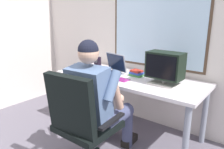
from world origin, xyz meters
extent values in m
cube|color=silver|center=(0.00, 2.09, 1.38)|extent=(4.50, 0.06, 2.75)
cube|color=#4C3828|center=(-0.08, 2.06, 1.32)|extent=(1.30, 0.01, 1.05)
cube|color=silver|center=(-0.08, 2.05, 1.32)|extent=(1.24, 0.02, 0.99)
cylinder|color=gray|center=(-1.08, 1.36, 0.34)|extent=(0.06, 0.06, 0.69)
cylinder|color=gray|center=(0.63, 1.36, 0.34)|extent=(0.06, 0.06, 0.69)
cylinder|color=gray|center=(-1.08, 1.96, 0.34)|extent=(0.06, 0.06, 0.69)
cylinder|color=gray|center=(0.63, 1.96, 0.34)|extent=(0.06, 0.06, 0.69)
cube|color=white|center=(-0.22, 1.66, 0.71)|extent=(1.86, 0.74, 0.04)
cylinder|color=#3F3F44|center=(-0.14, 0.85, 0.21)|extent=(0.05, 0.05, 0.39)
cube|color=black|center=(-0.14, 0.85, 0.43)|extent=(0.51, 0.51, 0.06)
cube|color=black|center=(-0.13, 0.63, 0.72)|extent=(0.49, 0.16, 0.53)
cube|color=black|center=(0.13, 0.88, 0.56)|extent=(0.08, 0.36, 0.02)
cube|color=black|center=(-0.42, 0.83, 0.56)|extent=(0.08, 0.36, 0.02)
cylinder|color=#43486A|center=(0.00, 1.12, 0.46)|extent=(0.19, 0.47, 0.15)
cylinder|color=#43486A|center=(-0.02, 1.35, 0.23)|extent=(0.12, 0.12, 0.46)
cube|color=black|center=(-0.03, 1.41, 0.04)|extent=(0.12, 0.25, 0.08)
cylinder|color=#43486A|center=(-0.32, 1.10, 0.46)|extent=(0.19, 0.47, 0.15)
cylinder|color=#43486A|center=(-0.34, 1.32, 0.23)|extent=(0.12, 0.12, 0.46)
cube|color=black|center=(-0.35, 1.38, 0.04)|extent=(0.12, 0.25, 0.08)
cube|color=slate|center=(-0.14, 0.88, 0.73)|extent=(0.40, 0.31, 0.57)
sphere|color=tan|center=(-0.14, 0.88, 1.13)|extent=(0.19, 0.19, 0.19)
sphere|color=black|center=(-0.14, 0.88, 1.16)|extent=(0.19, 0.19, 0.19)
cylinder|color=slate|center=(0.07, 0.95, 0.85)|extent=(0.11, 0.23, 0.28)
cylinder|color=tan|center=(0.06, 1.04, 0.72)|extent=(0.09, 0.18, 0.27)
sphere|color=tan|center=(0.06, 1.08, 0.69)|extent=(0.09, 0.09, 0.09)
cylinder|color=slate|center=(-0.37, 0.92, 0.85)|extent=(0.11, 0.20, 0.29)
cylinder|color=tan|center=(-0.38, 1.06, 0.81)|extent=(0.09, 0.17, 0.27)
sphere|color=tan|center=(-0.39, 1.15, 0.87)|extent=(0.09, 0.09, 0.09)
cube|color=beige|center=(0.25, 1.65, 0.73)|extent=(0.30, 0.25, 0.02)
cylinder|color=beige|center=(0.25, 1.65, 0.77)|extent=(0.04, 0.04, 0.05)
cube|color=black|center=(0.25, 1.65, 0.94)|extent=(0.39, 0.23, 0.29)
cube|color=black|center=(0.24, 1.54, 0.94)|extent=(0.34, 0.02, 0.25)
cube|color=gray|center=(-0.52, 1.61, 0.73)|extent=(0.39, 0.32, 0.02)
cube|color=black|center=(-0.52, 1.61, 0.74)|extent=(0.36, 0.28, 0.00)
cube|color=gray|center=(-0.49, 1.76, 0.86)|extent=(0.35, 0.13, 0.24)
cube|color=#0F1933|center=(-0.49, 1.75, 0.86)|extent=(0.33, 0.12, 0.21)
cylinder|color=silver|center=(-0.80, 1.51, 0.73)|extent=(0.07, 0.07, 0.00)
cylinder|color=silver|center=(-0.80, 1.51, 0.77)|extent=(0.01, 0.01, 0.08)
cylinder|color=silver|center=(-0.80, 1.51, 0.85)|extent=(0.07, 0.07, 0.08)
cylinder|color=#600514|center=(-0.80, 1.51, 0.82)|extent=(0.07, 0.07, 0.03)
cube|color=black|center=(-0.88, 1.82, 0.80)|extent=(0.08, 0.07, 0.15)
cylinder|color=#333338|center=(-0.87, 1.78, 0.82)|extent=(0.05, 0.01, 0.05)
cube|color=#347338|center=(-0.16, 1.74, 0.74)|extent=(0.17, 0.11, 0.03)
cube|color=#24409C|center=(-0.16, 1.75, 0.76)|extent=(0.16, 0.14, 0.02)
cube|color=#B52A1D|center=(-0.17, 1.76, 0.79)|extent=(0.15, 0.13, 0.02)
cube|color=#942377|center=(-0.20, 1.50, 0.73)|extent=(0.15, 0.13, 0.01)
camera|label=1|loc=(1.18, -0.48, 1.46)|focal=34.57mm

